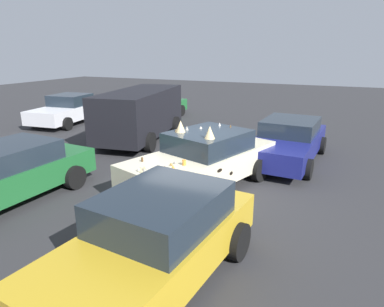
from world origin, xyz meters
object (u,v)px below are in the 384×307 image
object	(u,v)px
parked_van_near_right	(140,112)
parked_sedan_behind_right	(5,174)
art_car_decorated	(204,160)
parked_sedan_behind_left	(156,239)
parked_sedan_row_back_center	(288,141)
parked_sedan_row_back_far	(68,110)
parked_sedan_far_right	(155,106)

from	to	relation	value
parked_van_near_right	parked_sedan_behind_right	distance (m)	6.38
art_car_decorated	parked_van_near_right	distance (m)	5.52
art_car_decorated	parked_van_near_right	world-z (taller)	parked_van_near_right
parked_sedan_behind_left	parked_sedan_row_back_center	xyz separation A→B (m)	(7.16, -0.93, -0.06)
art_car_decorated	parked_sedan_row_back_far	size ratio (longest dim) A/B	1.12
parked_van_near_right	parked_sedan_far_right	world-z (taller)	parked_van_near_right
parked_van_near_right	parked_sedan_row_back_far	bearing A→B (deg)	-113.81
parked_sedan_far_right	parked_sedan_behind_left	bearing A→B (deg)	33.72
parked_van_near_right	parked_sedan_row_back_far	xyz separation A→B (m)	(1.33, 5.08, -0.45)
parked_van_near_right	parked_sedan_row_back_far	world-z (taller)	parked_van_near_right
parked_van_near_right	parked_sedan_behind_left	distance (m)	9.02
parked_sedan_behind_left	parked_sedan_far_right	distance (m)	13.53
parked_van_near_right	parked_sedan_behind_left	bearing A→B (deg)	24.38
parked_sedan_behind_right	parked_sedan_row_back_center	xyz separation A→B (m)	(6.01, -5.73, -0.03)
parked_sedan_behind_right	parked_sedan_row_back_far	size ratio (longest dim) A/B	1.03
parked_sedan_behind_left	parked_sedan_far_right	world-z (taller)	parked_sedan_behind_left
parked_sedan_row_back_far	parked_sedan_row_back_center	distance (m)	11.11
art_car_decorated	parked_sedan_behind_left	bearing A→B (deg)	29.80
parked_sedan_far_right	parked_sedan_row_back_far	xyz separation A→B (m)	(-2.89, 3.31, 0.02)
parked_sedan_behind_left	parked_sedan_row_back_far	xyz separation A→B (m)	(8.83, 10.06, -0.05)
parked_van_near_right	parked_sedan_row_back_far	size ratio (longest dim) A/B	1.24
parked_van_near_right	parked_sedan_behind_left	xyz separation A→B (m)	(-7.51, -4.98, -0.40)
parked_sedan_behind_right	parked_sedan_far_right	xyz separation A→B (m)	(10.58, 1.95, -0.04)
parked_sedan_behind_left	parked_van_near_right	bearing A→B (deg)	-140.12
parked_sedan_far_right	parked_sedan_row_back_far	bearing A→B (deg)	-45.01
parked_sedan_behind_right	parked_sedan_row_back_far	distance (m)	9.31
parked_sedan_behind_left	parked_sedan_row_back_center	bearing A→B (deg)	178.93
parked_sedan_behind_right	parked_sedan_behind_left	world-z (taller)	parked_sedan_behind_left
parked_sedan_behind_left	parked_sedan_row_back_far	world-z (taller)	parked_sedan_behind_left
art_car_decorated	parked_sedan_row_back_far	distance (m)	10.48
parked_sedan_behind_right	parked_sedan_row_back_center	distance (m)	8.31
art_car_decorated	parked_sedan_row_back_center	bearing A→B (deg)	170.39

